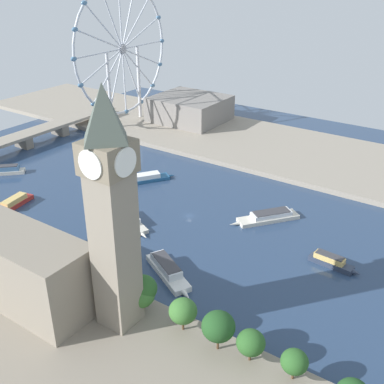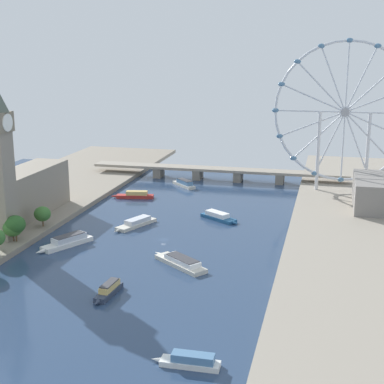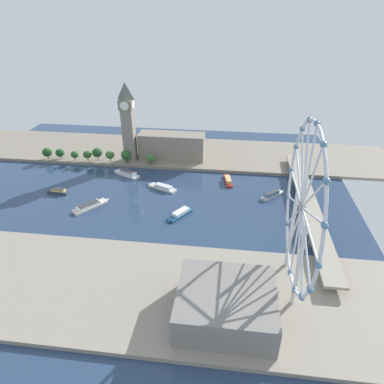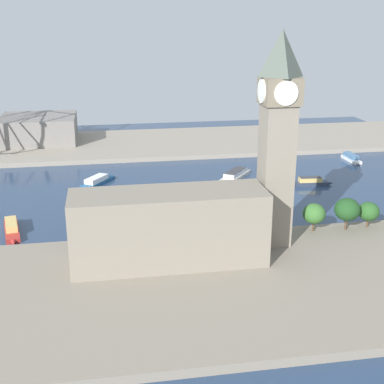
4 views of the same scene
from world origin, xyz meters
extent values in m
plane|color=navy|center=(0.00, 0.00, 0.00)|extent=(388.93, 388.93, 0.00)
cube|color=gray|center=(-109.47, 0.00, 1.50)|extent=(90.00, 520.00, 3.00)
cube|color=gray|center=(109.47, 0.00, 1.50)|extent=(90.00, 520.00, 3.00)
cube|color=gray|center=(-79.40, -26.08, 31.07)|extent=(11.81, 11.81, 56.15)
cube|color=#776B57|center=(-79.40, -26.08, 64.21)|extent=(13.70, 13.70, 10.13)
pyramid|color=#4C564C|center=(-79.40, -26.08, 77.78)|extent=(12.40, 12.40, 17.00)
cylinder|color=white|center=(-79.40, -19.00, 64.21)|extent=(8.97, 0.50, 8.97)
cylinder|color=white|center=(-79.40, -33.17, 64.21)|extent=(8.97, 0.50, 8.97)
cylinder|color=white|center=(-72.32, -26.08, 64.21)|extent=(0.50, 8.97, 8.97)
cylinder|color=white|center=(-86.49, -26.08, 64.21)|extent=(0.50, 8.97, 8.97)
cube|color=gray|center=(-90.52, 17.61, 16.77)|extent=(22.00, 71.39, 27.54)
cylinder|color=#513823|center=(-70.42, -72.16, 4.71)|extent=(0.80, 0.80, 3.43)
ellipsoid|color=#285623|center=(-70.42, -72.16, 10.08)|extent=(9.12, 9.12, 8.21)
cylinder|color=#513823|center=(-71.99, -61.31, 5.44)|extent=(0.80, 0.80, 4.88)
ellipsoid|color=#1E471E|center=(-71.99, -61.31, 12.23)|extent=(10.88, 10.88, 9.79)
cylinder|color=#513823|center=(-71.07, -46.89, 5.00)|extent=(0.80, 0.80, 4.00)
ellipsoid|color=#386B2D|center=(-71.07, -46.89, 10.86)|extent=(9.67, 9.67, 8.70)
cylinder|color=#513823|center=(-70.61, -29.04, 5.45)|extent=(0.80, 0.80, 4.89)
ellipsoid|color=#285623|center=(-70.61, -29.04, 12.11)|extent=(10.55, 10.55, 9.49)
cylinder|color=#513823|center=(-72.03, -29.20, 4.66)|extent=(0.80, 0.80, 3.32)
ellipsoid|color=#386B2D|center=(-72.03, -29.20, 10.43)|extent=(10.26, 10.26, 9.23)
cylinder|color=#513823|center=(-69.82, -1.84, 4.74)|extent=(0.80, 0.80, 3.49)
ellipsoid|color=#386B2D|center=(-69.82, -1.84, 10.22)|extent=(9.34, 9.34, 8.41)
cube|color=gray|center=(124.16, 85.78, 12.28)|extent=(47.47, 53.34, 18.55)
cube|color=#2D384C|center=(-1.75, -74.17, 1.15)|extent=(6.12, 19.22, 2.30)
cone|color=#2D384C|center=(-2.54, -85.14, 1.15)|extent=(2.54, 3.56, 2.30)
cube|color=#DBB766|center=(-1.68, -73.23, 3.50)|extent=(4.92, 13.06, 2.41)
cube|color=#38383D|center=(-1.68, -73.23, 4.96)|extent=(4.64, 11.77, 0.50)
cube|color=#235684|center=(21.56, 44.04, 0.99)|extent=(24.03, 19.54, 1.99)
cone|color=#235684|center=(33.18, 36.13, 0.99)|extent=(4.72, 4.09, 1.99)
cube|color=white|center=(20.56, 44.73, 3.28)|extent=(16.11, 13.63, 2.59)
cube|color=beige|center=(18.76, -34.76, 0.99)|extent=(29.54, 25.32, 1.99)
cone|color=beige|center=(4.43, -23.74, 0.99)|extent=(5.65, 4.99, 1.99)
cube|color=white|center=(19.99, -35.71, 3.14)|extent=(20.08, 17.63, 2.31)
cube|color=#38383D|center=(19.99, -35.71, 4.46)|extent=(18.29, 16.14, 0.33)
cube|color=white|center=(44.67, -120.13, 0.95)|extent=(19.65, 5.69, 1.89)
cone|color=white|center=(33.30, -120.31, 0.95)|extent=(3.55, 1.95, 1.89)
cube|color=teal|center=(45.64, -120.12, 3.23)|extent=(13.97, 4.74, 2.68)
cube|color=white|center=(-45.95, -21.28, 1.20)|extent=(19.85, 28.82, 2.40)
cone|color=white|center=(-53.72, -36.05, 1.20)|extent=(4.53, 5.69, 2.40)
cube|color=silver|center=(-45.28, -20.01, 3.89)|extent=(14.17, 19.46, 2.98)
cube|color=#38383D|center=(-45.28, -20.01, 5.56)|extent=(13.04, 17.66, 0.35)
cube|color=beige|center=(-22.39, 20.29, 0.95)|extent=(17.83, 28.54, 1.91)
cone|color=beige|center=(-28.93, 5.38, 0.95)|extent=(3.77, 5.39, 1.91)
cube|color=silver|center=(-21.83, 21.58, 3.15)|extent=(12.22, 17.70, 2.49)
cube|color=#B22D28|center=(-44.42, 81.34, 1.11)|extent=(25.92, 10.41, 2.21)
cone|color=#B22D28|center=(-58.85, 78.60, 1.11)|extent=(4.88, 3.02, 2.21)
cube|color=#DBB766|center=(-43.18, 81.58, 3.59)|extent=(15.14, 7.48, 2.75)
camera|label=1|loc=(-172.03, -119.96, 116.15)|focal=44.34mm
camera|label=2|loc=(85.04, -282.45, 99.81)|focal=53.92mm
camera|label=3|loc=(260.16, 84.26, 157.77)|focal=32.38mm
camera|label=4|loc=(-269.88, 39.47, 90.83)|focal=49.67mm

